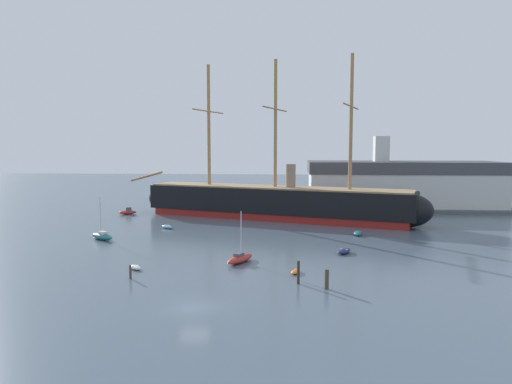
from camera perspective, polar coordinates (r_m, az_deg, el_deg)
The scene contains 17 objects.
ground_plane at distance 41.49m, azimuth -7.59°, elevation -14.01°, with size 400.00×400.00×0.00m, color #4C5B6B.
tall_ship at distance 89.61m, azimuth 2.37°, elevation -1.22°, with size 61.26×24.99×30.48m.
dinghy_foreground_left at distance 54.86m, azimuth -14.72°, elevation -9.01°, with size 2.11×1.97×0.48m.
dinghy_foreground_right at distance 51.67m, azimuth 4.93°, elevation -9.77°, with size 1.41×2.07×0.45m.
sailboat_near_centre at distance 56.12m, azimuth -2.00°, elevation -8.21°, with size 3.49×4.89×6.21m.
sailboat_mid_left at distance 73.54m, azimuth -18.53°, elevation -5.18°, with size 4.92×4.11×6.48m.
dinghy_mid_right at distance 61.80m, azimuth 10.83°, elevation -7.21°, with size 2.54×2.95×0.65m.
dinghy_alongside_bow at distance 80.70m, azimuth -10.97°, elevation -4.24°, with size 2.66×2.31×0.59m.
dinghy_alongside_stern at distance 74.88m, azimuth 12.49°, elevation -4.99°, with size 1.79×3.10×0.69m.
motorboat_far_left at distance 99.47m, azimuth -15.60°, elevation -2.38°, with size 3.82×2.52×1.48m.
motorboat_far_right at distance 92.62m, azimuth 17.28°, elevation -3.00°, with size 3.48×3.57×1.48m.
sailboat_distant_centre at distance 102.03m, azimuth 0.68°, elevation -2.00°, with size 4.15×4.00×5.78m.
mooring_piling_nearest at distance 47.68m, azimuth 5.27°, elevation -9.89°, with size 0.28×0.28×2.37m, color #382B1E.
mooring_piling_left_pair at distance 46.38m, azimuth 8.76°, elevation -10.63°, with size 0.40×0.40×1.97m, color #4C3D2D.
mooring_piling_right_pair at distance 51.13m, azimuth -15.30°, elevation -9.53°, with size 0.25×0.25×1.47m, color #4C3D2D.
dockside_warehouse_right at distance 110.19m, azimuth 17.54°, elevation 0.84°, with size 45.74×19.16×16.42m.
seagull_in_flight at distance 69.18m, azimuth -6.28°, elevation 1.84°, with size 1.08×0.41×0.13m.
Camera 1 is at (8.39, -38.20, 13.84)m, focal length 32.29 mm.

